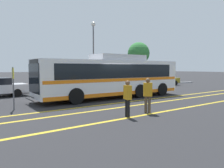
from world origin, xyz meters
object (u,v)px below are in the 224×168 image
(pedestrian_0, at_px, (128,96))
(parked_car_4, at_px, (163,80))
(transit_bus, at_px, (112,76))
(parked_car_3, at_px, (127,81))
(bus_stop_sign, at_px, (13,83))
(pedestrian_1, at_px, (148,93))
(tree_0, at_px, (139,53))
(street_lamp, at_px, (93,41))
(parked_car_2, at_px, (78,84))

(pedestrian_0, bearing_deg, parked_car_4, 139.14)
(transit_bus, relative_size, parked_car_3, 2.64)
(pedestrian_0, distance_m, bus_stop_sign, 6.16)
(pedestrian_1, bearing_deg, bus_stop_sign, 177.02)
(pedestrian_1, relative_size, bus_stop_sign, 0.76)
(parked_car_3, height_order, bus_stop_sign, bus_stop_sign)
(tree_0, bearing_deg, pedestrian_1, -131.68)
(pedestrian_1, xyz_separation_m, street_lamp, (4.60, 12.67, 4.05))
(transit_bus, bearing_deg, pedestrian_1, 162.86)
(parked_car_2, distance_m, parked_car_4, 12.15)
(parked_car_3, bearing_deg, transit_bus, 129.39)
(parked_car_2, bearing_deg, parked_car_4, 92.95)
(parked_car_4, bearing_deg, pedestrian_1, 131.19)
(parked_car_2, relative_size, street_lamp, 0.64)
(pedestrian_1, distance_m, tree_0, 20.99)
(pedestrian_1, distance_m, street_lamp, 14.08)
(street_lamp, bearing_deg, bus_stop_sign, -140.86)
(street_lamp, relative_size, tree_0, 1.22)
(pedestrian_0, distance_m, street_lamp, 14.67)
(transit_bus, relative_size, pedestrian_1, 6.76)
(transit_bus, bearing_deg, pedestrian_0, 151.52)
(pedestrian_1, height_order, street_lamp, street_lamp)
(bus_stop_sign, height_order, street_lamp, street_lamp)
(parked_car_3, xyz_separation_m, pedestrian_0, (-9.35, -11.18, 0.16))
(pedestrian_0, relative_size, bus_stop_sign, 0.73)
(parked_car_2, distance_m, pedestrian_1, 10.95)
(transit_bus, height_order, parked_car_4, transit_bus)
(parked_car_4, bearing_deg, tree_0, 3.94)
(parked_car_4, bearing_deg, parked_car_2, 93.70)
(parked_car_4, distance_m, tree_0, 5.71)
(parked_car_3, bearing_deg, tree_0, -55.85)
(bus_stop_sign, height_order, tree_0, tree_0)
(parked_car_3, xyz_separation_m, parked_car_4, (5.89, -0.08, -0.05))
(pedestrian_0, bearing_deg, bus_stop_sign, -129.36)
(parked_car_2, distance_m, tree_0, 13.40)
(pedestrian_1, bearing_deg, parked_car_2, 120.99)
(bus_stop_sign, xyz_separation_m, tree_0, (18.89, 10.71, 2.83))
(pedestrian_0, xyz_separation_m, street_lamp, (5.97, 12.77, 4.09))
(pedestrian_0, xyz_separation_m, bus_stop_sign, (-3.74, 4.87, 0.49))
(parked_car_2, height_order, pedestrian_0, pedestrian_0)
(transit_bus, height_order, street_lamp, street_lamp)
(street_lamp, bearing_deg, pedestrian_0, -115.05)
(pedestrian_1, height_order, bus_stop_sign, bus_stop_sign)
(pedestrian_0, bearing_deg, street_lamp, 168.03)
(transit_bus, xyz_separation_m, pedestrian_1, (-1.84, -5.47, -0.61))
(parked_car_4, relative_size, street_lamp, 0.61)
(parked_car_3, relative_size, pedestrian_1, 2.57)
(pedestrian_0, relative_size, street_lamp, 0.23)
(transit_bus, height_order, pedestrian_0, transit_bus)
(parked_car_4, xyz_separation_m, tree_0, (-0.09, 4.48, 3.54))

